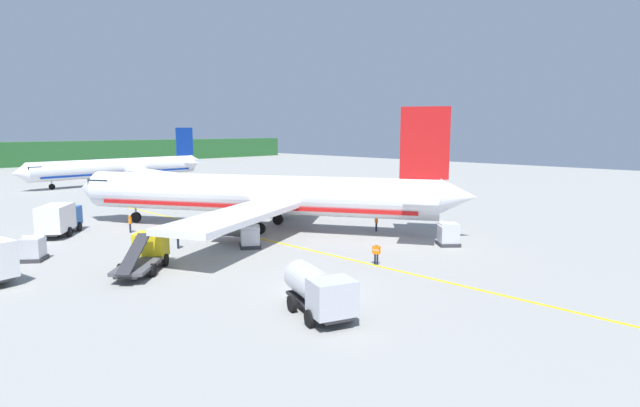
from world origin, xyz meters
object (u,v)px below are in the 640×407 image
crew_marshaller (376,252)px  crew_loader_left (178,237)px  cargo_container_near (448,234)px  cargo_container_mid (32,249)px  service_truck_fuel (146,253)px  crew_supervisor (130,222)px  service_truck_baggage (59,218)px  airliner_foreground (260,195)px  service_truck_pushback (318,290)px  airliner_mid_apron (121,168)px  crew_loader_right (376,221)px  cargo_container_far (250,237)px

crew_marshaller → crew_loader_left: (-7.59, 15.01, 0.07)m
cargo_container_near → cargo_container_mid: (-26.69, 19.69, -0.09)m
service_truck_fuel → crew_supervisor: service_truck_fuel is taller
service_truck_fuel → service_truck_baggage: bearing=90.5°
airliner_foreground → service_truck_fuel: (-15.12, -5.90, -2.22)m
airliner_foreground → service_truck_pushback: (-13.05, -21.15, -2.00)m
service_truck_baggage → service_truck_pushback: size_ratio=1.05×
airliner_foreground → airliner_mid_apron: 52.83m
service_truck_fuel → crew_marshaller: (12.43, -10.96, -0.23)m
service_truck_fuel → service_truck_pushback: bearing=-82.3°
crew_loader_right → cargo_container_far: bearing=166.5°
service_truck_pushback → airliner_foreground: bearing=58.3°
service_truck_pushback → crew_loader_right: service_truck_pushback is taller
service_truck_fuel → cargo_container_far: (9.26, 0.00, -0.22)m
service_truck_baggage → crew_supervisor: size_ratio=3.37×
service_truck_pushback → crew_loader_left: size_ratio=3.36×
service_truck_baggage → service_truck_pushback: 32.17m
cargo_container_far → cargo_container_mid: bearing=149.8°
airliner_mid_apron → crew_supervisor: size_ratio=20.06×
airliner_mid_apron → service_truck_baggage: size_ratio=5.95×
crew_supervisor → airliner_mid_apron: bearing=66.5°
airliner_foreground → airliner_mid_apron: size_ratio=1.05×
service_truck_baggage → cargo_container_far: bearing=-60.8°
service_truck_fuel → service_truck_pushback: service_truck_fuel is taller
service_truck_fuel → crew_marshaller: bearing=-41.4°
cargo_container_far → crew_loader_right: size_ratio=1.40×
cargo_container_mid → crew_supervisor: cargo_container_mid is taller
service_truck_fuel → service_truck_pushback: (2.07, -15.25, 0.22)m
service_truck_pushback → crew_loader_left: service_truck_pushback is taller
crew_supervisor → service_truck_baggage: bearing=146.1°
airliner_foreground → crew_loader_left: airliner_foreground is taller
service_truck_baggage → crew_supervisor: bearing=-33.9°
airliner_foreground → service_truck_pushback: bearing=-121.7°
service_truck_baggage → crew_marshaller: bearing=-65.7°
service_truck_baggage → crew_loader_left: size_ratio=3.52×
crew_loader_right → airliner_mid_apron: bearing=88.0°
service_truck_baggage → cargo_container_far: 19.30m
crew_marshaller → cargo_container_near: bearing=-2.7°
service_truck_pushback → service_truck_fuel: bearing=97.7°
service_truck_baggage → cargo_container_far: size_ratio=2.54×
crew_loader_left → service_truck_fuel: bearing=-140.1°
service_truck_fuel → cargo_container_far: size_ratio=2.49×
airliner_foreground → cargo_container_mid: size_ratio=15.50×
service_truck_fuel → cargo_container_far: service_truck_fuel is taller
airliner_foreground → crew_marshaller: (-2.69, -16.86, -2.45)m
service_truck_pushback → cargo_container_far: (7.19, 15.25, -0.44)m
cargo_container_near → crew_loader_left: size_ratio=1.44×
cargo_container_mid → cargo_container_far: (14.25, -8.28, 0.06)m
airliner_mid_apron → service_truck_fuel: size_ratio=6.09×
cargo_container_mid → crew_loader_right: (27.28, -11.42, 0.11)m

